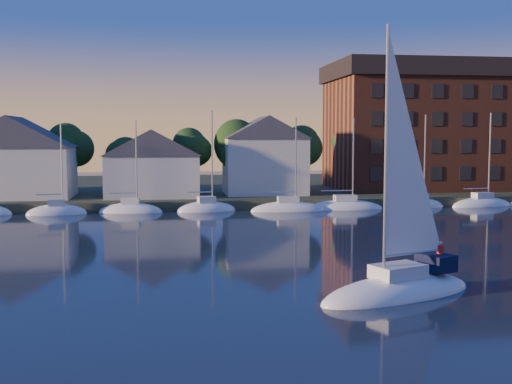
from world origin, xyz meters
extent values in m
plane|color=black|center=(0.00, 0.00, 0.00)|extent=(260.00, 260.00, 0.00)
cube|color=#323A22|center=(0.00, 75.00, 0.00)|extent=(160.00, 50.00, 2.00)
cube|color=brown|center=(0.00, 52.00, 0.00)|extent=(120.00, 3.00, 1.00)
cube|color=silver|center=(-22.00, 58.00, 4.00)|extent=(13.00, 9.00, 6.00)
cube|color=silver|center=(-6.00, 57.00, 3.50)|extent=(11.00, 8.00, 5.00)
cube|color=silver|center=(8.00, 59.00, 4.50)|extent=(10.00, 8.00, 7.00)
cube|color=brown|center=(34.00, 65.00, 8.50)|extent=(30.00, 16.00, 15.00)
cube|color=black|center=(34.00, 65.00, 17.20)|extent=(31.00, 17.00, 2.40)
cylinder|color=#3A2A1A|center=(-18.00, 63.00, 2.75)|extent=(0.50, 0.50, 3.50)
sphere|color=#163A15|center=(-18.00, 63.00, 7.20)|extent=(5.40, 5.40, 5.40)
cylinder|color=#3A2A1A|center=(-10.00, 63.00, 2.75)|extent=(0.50, 0.50, 3.50)
sphere|color=#163A15|center=(-10.00, 63.00, 7.20)|extent=(5.40, 5.40, 5.40)
cylinder|color=#3A2A1A|center=(-2.00, 63.00, 2.75)|extent=(0.50, 0.50, 3.50)
sphere|color=#163A15|center=(-2.00, 63.00, 7.20)|extent=(5.40, 5.40, 5.40)
cylinder|color=#3A2A1A|center=(6.00, 63.00, 2.75)|extent=(0.50, 0.50, 3.50)
sphere|color=#163A15|center=(6.00, 63.00, 7.20)|extent=(5.40, 5.40, 5.40)
cylinder|color=#3A2A1A|center=(14.00, 63.00, 2.75)|extent=(0.50, 0.50, 3.50)
sphere|color=#163A15|center=(14.00, 63.00, 7.20)|extent=(5.40, 5.40, 5.40)
cylinder|color=#3A2A1A|center=(22.00, 63.00, 2.75)|extent=(0.50, 0.50, 3.50)
sphere|color=#163A15|center=(22.00, 63.00, 7.20)|extent=(5.40, 5.40, 5.40)
cylinder|color=#3A2A1A|center=(30.00, 63.00, 2.75)|extent=(0.50, 0.50, 3.50)
sphere|color=#163A15|center=(30.00, 63.00, 7.20)|extent=(5.40, 5.40, 5.40)
cylinder|color=#3A2A1A|center=(38.00, 63.00, 2.75)|extent=(0.50, 0.50, 3.50)
sphere|color=#163A15|center=(38.00, 63.00, 7.20)|extent=(5.40, 5.40, 5.40)
ellipsoid|color=white|center=(-16.00, 49.00, 0.00)|extent=(7.50, 2.40, 2.20)
cube|color=silver|center=(-16.00, 49.00, 1.30)|extent=(2.10, 1.32, 0.70)
cylinder|color=#A5A8AD|center=(-15.25, 49.00, 5.95)|extent=(0.16, 0.16, 10.00)
cylinder|color=#A5A8AD|center=(-16.82, 49.00, 2.15)|extent=(3.15, 0.12, 0.12)
ellipsoid|color=white|center=(-8.00, 49.00, 0.00)|extent=(7.50, 2.40, 2.20)
cube|color=silver|center=(-8.00, 49.00, 1.30)|extent=(2.10, 1.32, 0.70)
cylinder|color=#A5A8AD|center=(-7.25, 49.00, 5.95)|extent=(0.16, 0.16, 10.00)
cylinder|color=#A5A8AD|center=(-8.82, 49.00, 2.15)|extent=(3.15, 0.12, 0.12)
ellipsoid|color=white|center=(0.00, 49.00, 0.00)|extent=(7.50, 2.40, 2.20)
cube|color=silver|center=(0.00, 49.00, 1.30)|extent=(2.10, 1.32, 0.70)
cylinder|color=#A5A8AD|center=(0.75, 49.00, 5.95)|extent=(0.16, 0.16, 10.00)
cylinder|color=#A5A8AD|center=(-0.82, 49.00, 2.15)|extent=(3.15, 0.12, 0.12)
ellipsoid|color=white|center=(8.00, 49.00, 0.00)|extent=(7.50, 2.40, 2.20)
cube|color=silver|center=(8.00, 49.00, 1.30)|extent=(2.10, 1.32, 0.70)
cylinder|color=#A5A8AD|center=(8.75, 49.00, 5.95)|extent=(0.16, 0.16, 10.00)
cylinder|color=#A5A8AD|center=(7.17, 49.00, 2.15)|extent=(3.15, 0.12, 0.12)
ellipsoid|color=white|center=(16.00, 49.00, 0.00)|extent=(7.50, 2.40, 2.20)
cube|color=silver|center=(16.00, 49.00, 1.30)|extent=(2.10, 1.32, 0.70)
cylinder|color=#A5A8AD|center=(16.75, 49.00, 5.95)|extent=(0.16, 0.16, 10.00)
cylinder|color=#A5A8AD|center=(15.18, 49.00, 2.15)|extent=(3.15, 0.12, 0.12)
ellipsoid|color=white|center=(24.00, 49.00, 0.00)|extent=(7.50, 2.40, 2.20)
cube|color=silver|center=(24.00, 49.00, 1.30)|extent=(2.10, 1.32, 0.70)
cylinder|color=#A5A8AD|center=(24.75, 49.00, 5.95)|extent=(0.16, 0.16, 10.00)
cylinder|color=#A5A8AD|center=(23.18, 49.00, 2.15)|extent=(3.15, 0.12, 0.12)
ellipsoid|color=white|center=(32.00, 49.00, 0.00)|extent=(7.50, 2.40, 2.20)
cube|color=silver|center=(32.00, 49.00, 1.30)|extent=(2.10, 1.32, 0.70)
cylinder|color=#A5A8AD|center=(32.75, 49.00, 5.95)|extent=(0.16, 0.16, 10.00)
cylinder|color=#A5A8AD|center=(31.18, 49.00, 2.15)|extent=(3.15, 0.12, 0.12)
ellipsoid|color=white|center=(7.49, 10.30, 0.00)|extent=(10.13, 6.52, 2.20)
cube|color=silver|center=(7.49, 10.30, 1.30)|extent=(3.15, 2.61, 0.70)
cylinder|color=#A5A8AD|center=(6.59, 9.94, 7.40)|extent=(0.16, 0.16, 12.89)
cylinder|color=#A5A8AD|center=(8.48, 10.70, 2.15)|extent=(3.81, 1.64, 0.12)
cube|color=black|center=(10.00, 11.32, 1.50)|extent=(2.00, 2.26, 0.90)
camera|label=1|loc=(-4.43, -21.17, 8.31)|focal=45.00mm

